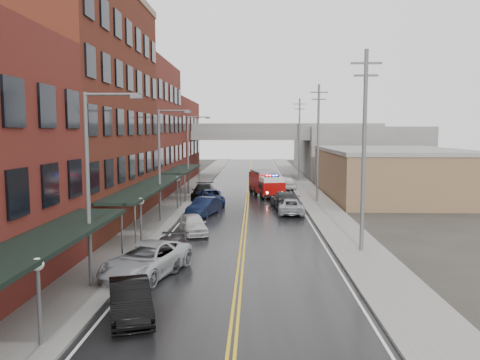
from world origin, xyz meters
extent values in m
cube|color=black|center=(0.00, 30.00, 0.01)|extent=(11.00, 160.00, 0.02)
cube|color=slate|center=(-7.30, 30.00, 0.07)|extent=(3.00, 160.00, 0.15)
cube|color=slate|center=(7.30, 30.00, 0.07)|extent=(3.00, 160.00, 0.15)
cube|color=gray|center=(-5.65, 30.00, 0.07)|extent=(0.30, 160.00, 0.15)
cube|color=gray|center=(5.65, 30.00, 0.07)|extent=(0.30, 160.00, 0.15)
cube|color=#592417|center=(-13.30, 23.00, 9.00)|extent=(9.00, 20.00, 18.00)
cube|color=maroon|center=(-13.30, 40.50, 7.50)|extent=(9.00, 15.00, 15.00)
cube|color=maroon|center=(-13.30, 58.00, 6.00)|extent=(9.00, 20.00, 12.00)
cube|color=#886949|center=(16.00, 40.00, 2.50)|extent=(14.00, 22.00, 5.00)
cube|color=slate|center=(18.00, 70.00, 4.00)|extent=(18.00, 30.00, 8.00)
cube|color=black|center=(-7.50, 4.00, 3.00)|extent=(2.60, 16.00, 0.18)
cylinder|color=slate|center=(-6.35, 11.60, 1.50)|extent=(0.10, 0.10, 3.00)
cube|color=black|center=(-7.50, 23.00, 3.00)|extent=(2.60, 18.00, 0.18)
cylinder|color=slate|center=(-6.35, 14.40, 1.50)|extent=(0.10, 0.10, 3.00)
cylinder|color=slate|center=(-6.35, 31.60, 1.50)|extent=(0.10, 0.10, 3.00)
cube|color=black|center=(-7.50, 40.50, 3.00)|extent=(2.60, 13.00, 0.18)
cylinder|color=slate|center=(-6.35, 34.40, 1.50)|extent=(0.10, 0.10, 3.00)
cylinder|color=slate|center=(-6.35, 46.60, 1.50)|extent=(0.10, 0.10, 3.00)
cylinder|color=#59595B|center=(-6.40, 2.00, 1.40)|extent=(0.14, 0.14, 2.80)
sphere|color=silver|center=(-6.40, 2.00, 2.90)|extent=(0.44, 0.44, 0.44)
cylinder|color=#59595B|center=(-6.40, 16.00, 1.40)|extent=(0.14, 0.14, 2.80)
sphere|color=silver|center=(-6.40, 16.00, 2.90)|extent=(0.44, 0.44, 0.44)
cylinder|color=#59595B|center=(-6.40, 30.00, 1.40)|extent=(0.14, 0.14, 2.80)
sphere|color=silver|center=(-6.40, 30.00, 2.90)|extent=(0.44, 0.44, 0.44)
cylinder|color=#59595B|center=(-6.80, 8.00, 4.50)|extent=(0.18, 0.18, 9.00)
cylinder|color=#59595B|center=(-5.60, 8.00, 8.90)|extent=(2.40, 0.12, 0.12)
cube|color=#59595B|center=(-4.50, 8.00, 8.80)|extent=(0.50, 0.22, 0.18)
cylinder|color=#59595B|center=(-6.80, 24.00, 4.50)|extent=(0.18, 0.18, 9.00)
cylinder|color=#59595B|center=(-5.60, 24.00, 8.90)|extent=(2.40, 0.12, 0.12)
cube|color=#59595B|center=(-4.50, 24.00, 8.80)|extent=(0.50, 0.22, 0.18)
cylinder|color=#59595B|center=(-6.80, 40.00, 4.50)|extent=(0.18, 0.18, 9.00)
cylinder|color=#59595B|center=(-5.60, 40.00, 8.90)|extent=(2.40, 0.12, 0.12)
cube|color=#59595B|center=(-4.50, 40.00, 8.80)|extent=(0.50, 0.22, 0.18)
cylinder|color=#59595B|center=(7.20, 15.00, 6.00)|extent=(0.24, 0.24, 12.00)
cube|color=#59595B|center=(7.20, 15.00, 11.20)|extent=(1.80, 0.12, 0.12)
cube|color=#59595B|center=(7.20, 15.00, 10.50)|extent=(1.40, 0.12, 0.12)
cylinder|color=#59595B|center=(7.20, 35.00, 6.00)|extent=(0.24, 0.24, 12.00)
cube|color=#59595B|center=(7.20, 35.00, 11.20)|extent=(1.80, 0.12, 0.12)
cube|color=#59595B|center=(7.20, 35.00, 10.50)|extent=(1.40, 0.12, 0.12)
cylinder|color=#59595B|center=(7.20, 55.00, 6.00)|extent=(0.24, 0.24, 12.00)
cube|color=#59595B|center=(7.20, 55.00, 11.20)|extent=(1.80, 0.12, 0.12)
cube|color=#59595B|center=(7.20, 55.00, 10.50)|extent=(1.40, 0.12, 0.12)
cube|color=slate|center=(0.00, 62.00, 6.75)|extent=(40.00, 10.00, 1.50)
cube|color=slate|center=(-11.00, 62.00, 3.00)|extent=(1.60, 8.00, 6.00)
cube|color=slate|center=(11.00, 62.00, 3.00)|extent=(1.60, 8.00, 6.00)
cube|color=#920806|center=(1.81, 40.77, 1.49)|extent=(3.47, 5.66, 2.01)
cube|color=#920806|center=(2.61, 37.12, 1.20)|extent=(2.87, 2.95, 1.44)
cube|color=silver|center=(2.61, 37.12, 2.16)|extent=(2.71, 2.73, 0.48)
cube|color=black|center=(2.57, 37.31, 1.49)|extent=(2.69, 2.01, 0.77)
cube|color=slate|center=(1.81, 40.77, 2.63)|extent=(3.15, 5.23, 0.29)
cube|color=black|center=(2.61, 37.12, 2.47)|extent=(1.55, 0.59, 0.13)
sphere|color=#FF0C0C|center=(2.10, 37.01, 2.55)|extent=(0.19, 0.19, 0.19)
sphere|color=#1933FF|center=(3.13, 37.23, 2.55)|extent=(0.19, 0.19, 0.19)
cylinder|color=black|center=(1.60, 36.80, 0.48)|extent=(1.01, 0.53, 0.96)
cylinder|color=black|center=(3.66, 37.25, 0.48)|extent=(1.01, 0.53, 0.96)
cylinder|color=black|center=(0.88, 40.08, 0.48)|extent=(1.01, 0.53, 0.96)
cylinder|color=black|center=(2.94, 40.53, 0.48)|extent=(1.01, 0.53, 0.96)
cylinder|color=black|center=(0.37, 42.42, 0.48)|extent=(1.01, 0.53, 0.96)
cylinder|color=black|center=(2.43, 42.87, 0.48)|extent=(1.01, 0.53, 0.96)
imported|color=black|center=(-4.09, 4.70, 0.72)|extent=(2.82, 4.62, 1.44)
imported|color=#AAADB2|center=(-4.68, 10.08, 0.82)|extent=(4.33, 6.44, 1.64)
imported|color=#27272A|center=(-3.99, 12.23, 0.67)|extent=(1.96, 4.68, 1.35)
imported|color=beige|center=(-3.60, 19.81, 0.71)|extent=(2.78, 4.48, 1.42)
imported|color=black|center=(-3.60, 27.20, 0.78)|extent=(2.86, 4.99, 1.56)
imported|color=#14204B|center=(-3.61, 33.20, 0.76)|extent=(3.39, 5.80, 1.52)
imported|color=black|center=(-4.73, 36.85, 0.83)|extent=(2.49, 5.77, 1.66)
imported|color=#9C9EA4|center=(3.96, 28.20, 0.69)|extent=(2.45, 5.03, 1.38)
imported|color=black|center=(3.60, 31.49, 0.81)|extent=(2.75, 5.75, 1.62)
imported|color=silver|center=(4.62, 46.20, 0.83)|extent=(2.96, 5.19, 1.66)
imported|color=black|center=(4.44, 47.97, 0.68)|extent=(2.53, 4.35, 1.36)
camera|label=1|loc=(0.74, -12.79, 7.24)|focal=35.00mm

